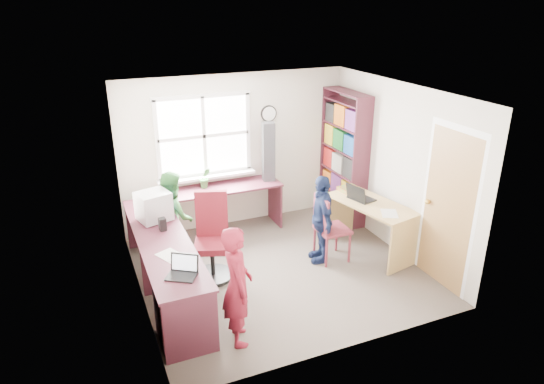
{
  "coord_description": "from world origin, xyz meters",
  "views": [
    {
      "loc": [
        -2.31,
        -5.19,
        3.44
      ],
      "look_at": [
        0.0,
        0.25,
        1.05
      ],
      "focal_mm": 32.0,
      "sensor_mm": 36.0,
      "label": 1
    }
  ],
  "objects_px": {
    "bookshelf": "(344,160)",
    "person_navy": "(321,219)",
    "l_desk": "(187,271)",
    "person_green": "(174,216)",
    "right_desk": "(371,217)",
    "crt_monitor": "(154,206)",
    "potted_plant": "(205,178)",
    "cd_tower": "(268,152)",
    "wooden_chair": "(328,226)",
    "laptop_right": "(359,196)",
    "swivel_chair": "(212,241)",
    "person_red": "(237,286)",
    "laptop_left": "(183,271)"
  },
  "relations": [
    {
      "from": "potted_plant",
      "to": "person_green",
      "type": "height_order",
      "value": "person_green"
    },
    {
      "from": "wooden_chair",
      "to": "person_green",
      "type": "bearing_deg",
      "value": 155.84
    },
    {
      "from": "l_desk",
      "to": "person_green",
      "type": "bearing_deg",
      "value": 84.69
    },
    {
      "from": "l_desk",
      "to": "swivel_chair",
      "type": "height_order",
      "value": "swivel_chair"
    },
    {
      "from": "l_desk",
      "to": "crt_monitor",
      "type": "height_order",
      "value": "crt_monitor"
    },
    {
      "from": "swivel_chair",
      "to": "person_green",
      "type": "bearing_deg",
      "value": 139.43
    },
    {
      "from": "cd_tower",
      "to": "person_green",
      "type": "bearing_deg",
      "value": -150.87
    },
    {
      "from": "swivel_chair",
      "to": "laptop_left",
      "type": "xyz_separation_m",
      "value": [
        -0.62,
        -1.08,
        0.31
      ]
    },
    {
      "from": "l_desk",
      "to": "crt_monitor",
      "type": "bearing_deg",
      "value": 101.16
    },
    {
      "from": "crt_monitor",
      "to": "potted_plant",
      "type": "xyz_separation_m",
      "value": [
        0.92,
        0.87,
        -0.04
      ]
    },
    {
      "from": "swivel_chair",
      "to": "cd_tower",
      "type": "xyz_separation_m",
      "value": [
        1.28,
        1.17,
        0.72
      ]
    },
    {
      "from": "bookshelf",
      "to": "person_navy",
      "type": "distance_m",
      "value": 1.56
    },
    {
      "from": "swivel_chair",
      "to": "person_green",
      "type": "xyz_separation_m",
      "value": [
        -0.36,
        0.63,
        0.15
      ]
    },
    {
      "from": "l_desk",
      "to": "potted_plant",
      "type": "height_order",
      "value": "potted_plant"
    },
    {
      "from": "bookshelf",
      "to": "swivel_chair",
      "type": "relative_size",
      "value": 1.84
    },
    {
      "from": "bookshelf",
      "to": "person_red",
      "type": "height_order",
      "value": "bookshelf"
    },
    {
      "from": "l_desk",
      "to": "laptop_right",
      "type": "distance_m",
      "value": 2.67
    },
    {
      "from": "l_desk",
      "to": "potted_plant",
      "type": "bearing_deg",
      "value": 67.48
    },
    {
      "from": "bookshelf",
      "to": "potted_plant",
      "type": "height_order",
      "value": "bookshelf"
    },
    {
      "from": "bookshelf",
      "to": "potted_plant",
      "type": "xyz_separation_m",
      "value": [
        -2.22,
        0.31,
        -0.09
      ]
    },
    {
      "from": "cd_tower",
      "to": "person_red",
      "type": "bearing_deg",
      "value": -107.93
    },
    {
      "from": "right_desk",
      "to": "person_navy",
      "type": "distance_m",
      "value": 0.77
    },
    {
      "from": "right_desk",
      "to": "laptop_left",
      "type": "relative_size",
      "value": 3.61
    },
    {
      "from": "l_desk",
      "to": "swivel_chair",
      "type": "distance_m",
      "value": 0.71
    },
    {
      "from": "crt_monitor",
      "to": "potted_plant",
      "type": "height_order",
      "value": "crt_monitor"
    },
    {
      "from": "swivel_chair",
      "to": "laptop_left",
      "type": "bearing_deg",
      "value": -99.69
    },
    {
      "from": "laptop_left",
      "to": "person_red",
      "type": "bearing_deg",
      "value": 0.96
    },
    {
      "from": "laptop_left",
      "to": "person_red",
      "type": "distance_m",
      "value": 0.59
    },
    {
      "from": "person_red",
      "to": "laptop_right",
      "type": "bearing_deg",
      "value": -51.2
    },
    {
      "from": "crt_monitor",
      "to": "person_navy",
      "type": "bearing_deg",
      "value": -30.22
    },
    {
      "from": "cd_tower",
      "to": "bookshelf",
      "type": "bearing_deg",
      "value": -0.18
    },
    {
      "from": "l_desk",
      "to": "laptop_right",
      "type": "relative_size",
      "value": 7.14
    },
    {
      "from": "l_desk",
      "to": "cd_tower",
      "type": "xyz_separation_m",
      "value": [
        1.75,
        1.71,
        0.76
      ]
    },
    {
      "from": "swivel_chair",
      "to": "wooden_chair",
      "type": "xyz_separation_m",
      "value": [
        1.57,
        -0.25,
        0.03
      ]
    },
    {
      "from": "person_red",
      "to": "person_green",
      "type": "distance_m",
      "value": 2.03
    },
    {
      "from": "person_navy",
      "to": "laptop_left",
      "type": "bearing_deg",
      "value": -53.32
    },
    {
      "from": "bookshelf",
      "to": "potted_plant",
      "type": "distance_m",
      "value": 2.24
    },
    {
      "from": "crt_monitor",
      "to": "laptop_right",
      "type": "bearing_deg",
      "value": -24.66
    },
    {
      "from": "l_desk",
      "to": "potted_plant",
      "type": "xyz_separation_m",
      "value": [
        0.74,
        1.78,
        0.45
      ]
    },
    {
      "from": "wooden_chair",
      "to": "crt_monitor",
      "type": "xyz_separation_m",
      "value": [
        -2.22,
        0.62,
        0.42
      ]
    },
    {
      "from": "swivel_chair",
      "to": "person_navy",
      "type": "xyz_separation_m",
      "value": [
        1.49,
        -0.2,
        0.14
      ]
    },
    {
      "from": "potted_plant",
      "to": "person_navy",
      "type": "bearing_deg",
      "value": -49.82
    },
    {
      "from": "bookshelf",
      "to": "crt_monitor",
      "type": "xyz_separation_m",
      "value": [
        -3.14,
        -0.56,
        -0.06
      ]
    },
    {
      "from": "bookshelf",
      "to": "person_navy",
      "type": "xyz_separation_m",
      "value": [
        -1.0,
        -1.13,
        -0.38
      ]
    },
    {
      "from": "crt_monitor",
      "to": "laptop_left",
      "type": "bearing_deg",
      "value": -104.12
    },
    {
      "from": "right_desk",
      "to": "person_red",
      "type": "height_order",
      "value": "person_red"
    },
    {
      "from": "l_desk",
      "to": "person_navy",
      "type": "xyz_separation_m",
      "value": [
        1.95,
        0.34,
        0.17
      ]
    },
    {
      "from": "cd_tower",
      "to": "l_desk",
      "type": "bearing_deg",
      "value": -124.57
    },
    {
      "from": "l_desk",
      "to": "person_red",
      "type": "distance_m",
      "value": 0.93
    },
    {
      "from": "laptop_right",
      "to": "person_green",
      "type": "relative_size",
      "value": 0.32
    }
  ]
}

